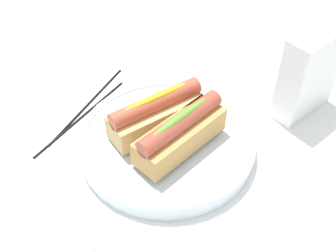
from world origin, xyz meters
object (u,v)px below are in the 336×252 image
(serving_bowl, at_px, (168,142))
(water_glass, at_px, (84,250))
(hotdog_front, at_px, (156,113))
(chopstick_near, at_px, (81,117))
(napkin_box, at_px, (309,73))
(hotdog_back, at_px, (180,132))
(chopstick_far, at_px, (87,104))

(serving_bowl, height_order, water_glass, water_glass)
(hotdog_front, bearing_deg, chopstick_near, -78.28)
(water_glass, height_order, chopstick_near, water_glass)
(serving_bowl, xyz_separation_m, hotdog_front, (-0.01, -0.03, 0.04))
(napkin_box, height_order, chopstick_near, napkin_box)
(hotdog_front, relative_size, hotdog_back, 1.00)
(water_glass, height_order, chopstick_far, water_glass)
(hotdog_back, bearing_deg, serving_bowl, -106.81)
(hotdog_back, bearing_deg, hotdog_front, -106.81)
(napkin_box, bearing_deg, chopstick_near, -36.68)
(napkin_box, xyz_separation_m, chopstick_far, (0.19, -0.31, -0.07))
(hotdog_front, relative_size, water_glass, 1.75)
(chopstick_near, bearing_deg, chopstick_far, -157.39)
(hotdog_back, bearing_deg, chopstick_near, -86.32)
(serving_bowl, xyz_separation_m, chopstick_near, (0.02, -0.16, -0.01))
(chopstick_far, bearing_deg, hotdog_back, 78.55)
(water_glass, xyz_separation_m, chopstick_far, (-0.23, -0.20, -0.04))
(serving_bowl, bearing_deg, hotdog_front, -106.81)
(water_glass, distance_m, napkin_box, 0.44)
(water_glass, relative_size, chopstick_near, 0.41)
(hotdog_back, height_order, water_glass, hotdog_back)
(chopstick_near, bearing_deg, hotdog_back, 94.48)
(hotdog_front, height_order, chopstick_near, hotdog_front)
(hotdog_front, distance_m, water_glass, 0.23)
(water_glass, relative_size, chopstick_far, 0.41)
(hotdog_back, height_order, chopstick_far, hotdog_back)
(hotdog_front, xyz_separation_m, chopstick_near, (0.03, -0.13, -0.06))
(hotdog_back, distance_m, chopstick_near, 0.20)
(napkin_box, xyz_separation_m, chopstick_near, (0.22, -0.30, -0.07))
(hotdog_back, height_order, chopstick_near, hotdog_back)
(water_glass, height_order, napkin_box, napkin_box)
(serving_bowl, bearing_deg, hotdog_back, 73.19)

